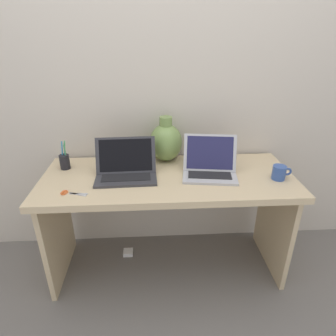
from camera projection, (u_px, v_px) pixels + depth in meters
ground_plane at (168, 265)px, 2.04m from camera, size 6.00×6.00×0.00m
back_wall at (165, 83)px, 1.83m from camera, size 4.40×0.04×2.40m
desk at (168, 197)px, 1.80m from camera, size 1.51×0.61×0.71m
laptop_left at (126, 167)px, 1.71m from camera, size 0.36×0.25×0.22m
laptop_right at (210, 164)px, 1.73m from camera, size 0.35×0.28×0.22m
green_vase at (165, 142)px, 1.89m from camera, size 0.21×0.21×0.30m
coffee_mug at (279, 172)px, 1.68m from camera, size 0.11×0.08×0.08m
pen_cup at (65, 161)px, 1.80m from camera, size 0.06×0.06×0.18m
scissors at (69, 193)px, 1.54m from camera, size 0.15×0.07×0.01m
power_brick at (128, 252)px, 2.14m from camera, size 0.07×0.07×0.03m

